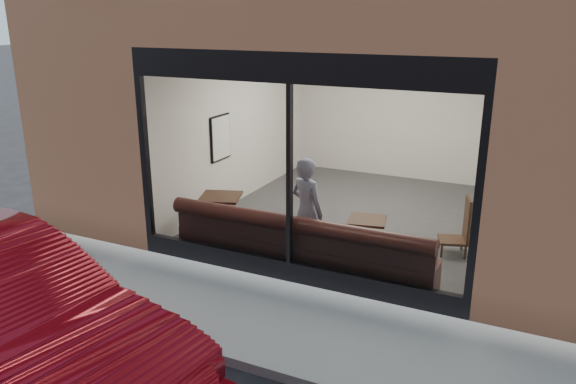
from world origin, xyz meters
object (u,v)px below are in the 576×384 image
at_px(banquette, 301,256).
at_px(cafe_table_right, 367,220).
at_px(cafe_chair_right, 453,240).
at_px(cafe_table_left, 220,197).
at_px(person, 307,212).

height_order(banquette, cafe_table_right, cafe_table_right).
bearing_deg(cafe_chair_right, banquette, 21.60).
bearing_deg(cafe_table_left, cafe_chair_right, 15.44).
xyz_separation_m(banquette, cafe_chair_right, (1.93, 1.56, 0.01)).
bearing_deg(banquette, cafe_chair_right, 38.98).
bearing_deg(banquette, person, 96.22).
xyz_separation_m(banquette, person, (-0.03, 0.27, 0.61)).
distance_m(person, cafe_table_left, 1.73).
height_order(person, cafe_table_left, person).
height_order(person, cafe_table_right, person).
bearing_deg(person, banquette, 119.78).
bearing_deg(cafe_table_right, cafe_chair_right, 42.46).
height_order(cafe_table_left, cafe_table_right, cafe_table_left).
height_order(banquette, cafe_chair_right, banquette).
distance_m(cafe_table_left, cafe_table_right, 2.55).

